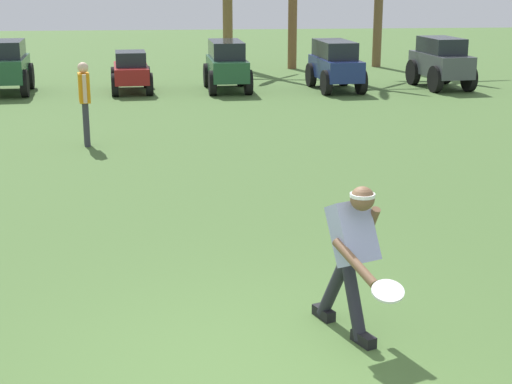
% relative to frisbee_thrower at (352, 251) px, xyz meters
% --- Properties ---
extents(ground_plane, '(80.00, 80.00, 0.00)m').
position_rel_frisbee_thrower_xyz_m(ground_plane, '(-0.96, -0.69, -0.79)').
color(ground_plane, '#476832').
extents(frisbee_thrower, '(0.52, 1.13, 1.41)m').
position_rel_frisbee_thrower_xyz_m(frisbee_thrower, '(0.00, 0.00, 0.00)').
color(frisbee_thrower, '#23232D').
rests_on(frisbee_thrower, ground_plane).
extents(frisbee_in_flight, '(0.28, 0.27, 0.11)m').
position_rel_frisbee_thrower_xyz_m(frisbee_in_flight, '(0.12, -0.77, -0.06)').
color(frisbee_in_flight, white).
extents(teammate_near_sideline, '(0.25, 0.50, 1.56)m').
position_rel_frisbee_thrower_xyz_m(teammate_near_sideline, '(-3.21, 8.34, 0.15)').
color(teammate_near_sideline, '#33333D').
rests_on(teammate_near_sideline, ground_plane).
extents(parked_car_slot_a, '(1.35, 2.43, 1.40)m').
position_rel_frisbee_thrower_xyz_m(parked_car_slot_a, '(-6.02, 15.28, -0.05)').
color(parked_car_slot_a, '#235133').
rests_on(parked_car_slot_a, ground_plane).
extents(parked_car_slot_b, '(1.25, 2.27, 1.10)m').
position_rel_frisbee_thrower_xyz_m(parked_car_slot_b, '(-2.75, 15.23, -0.23)').
color(parked_car_slot_b, maroon).
rests_on(parked_car_slot_b, ground_plane).
extents(parked_car_slot_c, '(1.24, 2.44, 1.34)m').
position_rel_frisbee_thrower_xyz_m(parked_car_slot_c, '(-0.15, 15.27, -0.07)').
color(parked_car_slot_c, '#235133').
rests_on(parked_car_slot_c, ground_plane).
extents(parked_car_slot_d, '(1.32, 2.47, 1.34)m').
position_rel_frisbee_thrower_xyz_m(parked_car_slot_d, '(2.83, 15.04, -0.07)').
color(parked_car_slot_d, navy).
rests_on(parked_car_slot_d, ground_plane).
extents(parked_car_slot_e, '(1.39, 2.44, 1.40)m').
position_rel_frisbee_thrower_xyz_m(parked_car_slot_e, '(5.85, 15.15, -0.05)').
color(parked_car_slot_e, '#474C51').
rests_on(parked_car_slot_e, ground_plane).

